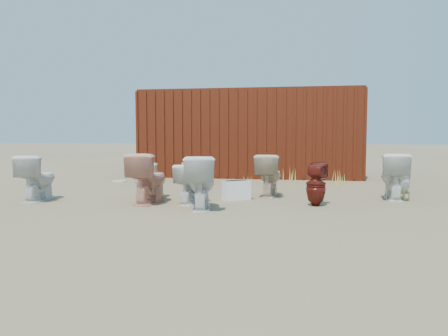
% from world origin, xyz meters
% --- Properties ---
extents(ground, '(100.00, 100.00, 0.00)m').
position_xyz_m(ground, '(0.00, 0.00, 0.00)').
color(ground, brown).
rests_on(ground, ground).
extents(shipping_container, '(6.00, 2.40, 2.40)m').
position_xyz_m(shipping_container, '(0.00, 5.20, 1.20)').
color(shipping_container, '#50150D').
rests_on(shipping_container, ground).
extents(toilet_front_a, '(0.47, 0.81, 0.81)m').
position_xyz_m(toilet_front_a, '(-3.18, -0.38, 0.41)').
color(toilet_front_a, white).
rests_on(toilet_front_a, ground).
extents(toilet_front_pink, '(0.57, 0.89, 0.86)m').
position_xyz_m(toilet_front_pink, '(-1.14, -0.34, 0.43)').
color(toilet_front_pink, '#E59C84').
rests_on(toilet_front_pink, ground).
extents(toilet_front_c, '(0.60, 0.89, 0.85)m').
position_xyz_m(toilet_front_c, '(-0.13, -0.77, 0.42)').
color(toilet_front_c, white).
rests_on(toilet_front_c, ground).
extents(toilet_front_maroon, '(0.41, 0.42, 0.71)m').
position_xyz_m(toilet_front_maroon, '(1.66, -0.12, 0.36)').
color(toilet_front_maroon, '#5C170F').
rests_on(toilet_front_maroon, ground).
extents(toilet_front_e, '(0.50, 0.84, 0.84)m').
position_xyz_m(toilet_front_e, '(3.05, 0.84, 0.42)').
color(toilet_front_e, white).
rests_on(toilet_front_e, ground).
extents(toilet_back_a, '(0.45, 0.45, 0.75)m').
position_xyz_m(toilet_back_a, '(-2.14, 1.92, 0.37)').
color(toilet_back_a, white).
rests_on(toilet_back_a, ground).
extents(toilet_back_beige_left, '(0.46, 0.70, 0.67)m').
position_xyz_m(toilet_back_beige_left, '(-1.27, 0.28, 0.34)').
color(toilet_back_beige_left, beige).
rests_on(toilet_back_beige_left, ground).
extents(toilet_back_beige_right, '(0.52, 0.82, 0.80)m').
position_xyz_m(toilet_back_beige_right, '(0.82, 0.86, 0.40)').
color(toilet_back_beige_right, beige).
rests_on(toilet_back_beige_right, ground).
extents(toilet_back_yellowlid, '(0.54, 0.74, 0.68)m').
position_xyz_m(toilet_back_yellowlid, '(-0.40, -0.26, 0.34)').
color(toilet_back_yellowlid, white).
rests_on(toilet_back_yellowlid, ground).
extents(toilet_back_e, '(0.33, 0.33, 0.67)m').
position_xyz_m(toilet_back_e, '(3.41, 1.74, 0.33)').
color(toilet_back_e, silver).
rests_on(toilet_back_e, ground).
extents(yellow_lid, '(0.34, 0.43, 0.02)m').
position_xyz_m(yellow_lid, '(-0.40, -0.26, 0.69)').
color(yellow_lid, gold).
rests_on(yellow_lid, toilet_back_yellowlid).
extents(loose_tank, '(0.52, 0.46, 0.35)m').
position_xyz_m(loose_tank, '(0.28, 0.33, 0.17)').
color(loose_tank, white).
rests_on(loose_tank, ground).
extents(loose_lid_near, '(0.40, 0.51, 0.02)m').
position_xyz_m(loose_lid_near, '(-0.73, 0.96, 0.01)').
color(loose_lid_near, beige).
rests_on(loose_lid_near, ground).
extents(loose_lid_far, '(0.53, 0.58, 0.02)m').
position_xyz_m(loose_lid_far, '(-3.04, 2.86, 0.01)').
color(loose_lid_far, beige).
rests_on(loose_lid_far, ground).
extents(weed_clump_a, '(0.36, 0.36, 0.27)m').
position_xyz_m(weed_clump_a, '(-2.26, 2.92, 0.14)').
color(weed_clump_a, '#A9A343').
rests_on(weed_clump_a, ground).
extents(weed_clump_b, '(0.32, 0.32, 0.24)m').
position_xyz_m(weed_clump_b, '(0.24, 2.34, 0.12)').
color(weed_clump_b, '#A9A343').
rests_on(weed_clump_b, ground).
extents(weed_clump_c, '(0.36, 0.36, 0.31)m').
position_xyz_m(weed_clump_c, '(2.32, 2.99, 0.16)').
color(weed_clump_c, '#A9A343').
rests_on(weed_clump_c, ground).
extents(weed_clump_d, '(0.30, 0.30, 0.25)m').
position_xyz_m(weed_clump_d, '(-0.87, 3.43, 0.12)').
color(weed_clump_d, '#A9A343').
rests_on(weed_clump_d, ground).
extents(weed_clump_e, '(0.34, 0.34, 0.34)m').
position_xyz_m(weed_clump_e, '(1.16, 3.50, 0.17)').
color(weed_clump_e, '#A9A343').
rests_on(weed_clump_e, ground).
extents(weed_clump_f, '(0.28, 0.28, 0.23)m').
position_xyz_m(weed_clump_f, '(3.18, 0.79, 0.12)').
color(weed_clump_f, '#A9A343').
rests_on(weed_clump_f, ground).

